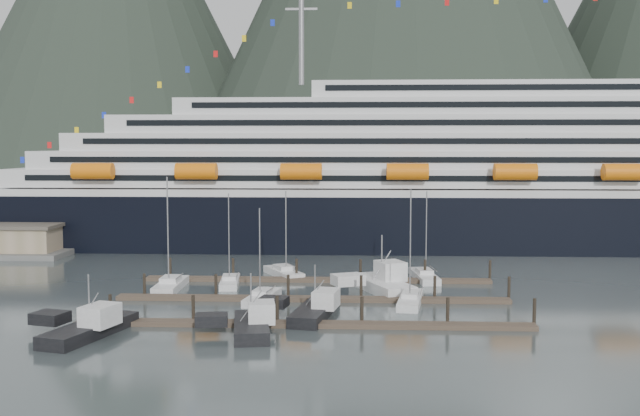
{
  "coord_description": "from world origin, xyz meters",
  "views": [
    {
      "loc": [
        0.32,
        -86.78,
        18.92
      ],
      "look_at": [
        -4.93,
        22.0,
        9.79
      ],
      "focal_mm": 42.0,
      "sensor_mm": 36.0,
      "label": 1
    }
  ],
  "objects_px": {
    "trawler_c": "(314,309)",
    "sailboat_g": "(424,277)",
    "trawler_a": "(88,327)",
    "trawler_b": "(250,325)",
    "sailboat_c": "(262,298)",
    "sailboat_e": "(230,282)",
    "sailboat_a": "(171,286)",
    "sailboat_d": "(410,300)",
    "cruise_ship": "(514,182)",
    "trawler_e": "(381,284)",
    "sailboat_f": "(284,273)"
  },
  "relations": [
    {
      "from": "trawler_c",
      "to": "trawler_e",
      "type": "relative_size",
      "value": 0.99
    },
    {
      "from": "sailboat_e",
      "to": "sailboat_g",
      "type": "relative_size",
      "value": 0.99
    },
    {
      "from": "sailboat_a",
      "to": "sailboat_d",
      "type": "bearing_deg",
      "value": -104.82
    },
    {
      "from": "cruise_ship",
      "to": "trawler_c",
      "type": "distance_m",
      "value": 70.3
    },
    {
      "from": "trawler_a",
      "to": "trawler_c",
      "type": "distance_m",
      "value": 23.9
    },
    {
      "from": "sailboat_a",
      "to": "trawler_b",
      "type": "distance_m",
      "value": 26.43
    },
    {
      "from": "sailboat_a",
      "to": "sailboat_d",
      "type": "relative_size",
      "value": 1.08
    },
    {
      "from": "sailboat_d",
      "to": "trawler_c",
      "type": "distance_m",
      "value": 13.34
    },
    {
      "from": "sailboat_a",
      "to": "trawler_a",
      "type": "relative_size",
      "value": 1.2
    },
    {
      "from": "trawler_e",
      "to": "trawler_b",
      "type": "bearing_deg",
      "value": 125.48
    },
    {
      "from": "sailboat_d",
      "to": "sailboat_e",
      "type": "bearing_deg",
      "value": 73.77
    },
    {
      "from": "sailboat_f",
      "to": "sailboat_g",
      "type": "xyz_separation_m",
      "value": [
        20.13,
        -1.74,
        -0.01
      ]
    },
    {
      "from": "sailboat_a",
      "to": "sailboat_e",
      "type": "height_order",
      "value": "sailboat_a"
    },
    {
      "from": "trawler_c",
      "to": "sailboat_g",
      "type": "bearing_deg",
      "value": -21.44
    },
    {
      "from": "trawler_a",
      "to": "trawler_c",
      "type": "relative_size",
      "value": 1.0
    },
    {
      "from": "sailboat_c",
      "to": "sailboat_e",
      "type": "relative_size",
      "value": 0.92
    },
    {
      "from": "trawler_c",
      "to": "trawler_e",
      "type": "distance_m",
      "value": 16.85
    },
    {
      "from": "sailboat_f",
      "to": "trawler_b",
      "type": "height_order",
      "value": "sailboat_f"
    },
    {
      "from": "trawler_a",
      "to": "trawler_b",
      "type": "height_order",
      "value": "trawler_a"
    },
    {
      "from": "sailboat_e",
      "to": "trawler_e",
      "type": "relative_size",
      "value": 0.99
    },
    {
      "from": "trawler_b",
      "to": "trawler_c",
      "type": "height_order",
      "value": "trawler_b"
    },
    {
      "from": "sailboat_c",
      "to": "sailboat_f",
      "type": "height_order",
      "value": "sailboat_f"
    },
    {
      "from": "cruise_ship",
      "to": "trawler_b",
      "type": "relative_size",
      "value": 19.42
    },
    {
      "from": "sailboat_g",
      "to": "trawler_b",
      "type": "bearing_deg",
      "value": 140.57
    },
    {
      "from": "sailboat_f",
      "to": "trawler_a",
      "type": "xyz_separation_m",
      "value": [
        -16.09,
        -34.95,
        0.46
      ]
    },
    {
      "from": "cruise_ship",
      "to": "sailboat_e",
      "type": "relative_size",
      "value": 16.23
    },
    {
      "from": "sailboat_e",
      "to": "trawler_a",
      "type": "bearing_deg",
      "value": 154.85
    },
    {
      "from": "sailboat_c",
      "to": "sailboat_d",
      "type": "bearing_deg",
      "value": -82.65
    },
    {
      "from": "cruise_ship",
      "to": "sailboat_e",
      "type": "xyz_separation_m",
      "value": [
        -46.77,
        -42.25,
        -11.63
      ]
    },
    {
      "from": "trawler_e",
      "to": "trawler_a",
      "type": "bearing_deg",
      "value": 106.32
    },
    {
      "from": "trawler_a",
      "to": "trawler_b",
      "type": "relative_size",
      "value": 1.19
    },
    {
      "from": "sailboat_e",
      "to": "trawler_b",
      "type": "xyz_separation_m",
      "value": [
        6.44,
        -25.88,
        0.47
      ]
    },
    {
      "from": "cruise_ship",
      "to": "sailboat_f",
      "type": "xyz_separation_m",
      "value": [
        -40.14,
        -34.95,
        -11.62
      ]
    },
    {
      "from": "sailboat_c",
      "to": "sailboat_g",
      "type": "distance_m",
      "value": 26.29
    },
    {
      "from": "sailboat_a",
      "to": "sailboat_c",
      "type": "height_order",
      "value": "sailboat_a"
    },
    {
      "from": "sailboat_c",
      "to": "trawler_b",
      "type": "distance_m",
      "value": 15.74
    },
    {
      "from": "sailboat_f",
      "to": "trawler_c",
      "type": "xyz_separation_m",
      "value": [
        5.8,
        -25.36,
        0.41
      ]
    },
    {
      "from": "sailboat_c",
      "to": "trawler_e",
      "type": "xyz_separation_m",
      "value": [
        14.61,
        7.0,
        0.59
      ]
    },
    {
      "from": "cruise_ship",
      "to": "trawler_e",
      "type": "xyz_separation_m",
      "value": [
        -26.46,
        -45.42,
        -11.04
      ]
    },
    {
      "from": "sailboat_d",
      "to": "trawler_b",
      "type": "relative_size",
      "value": 1.32
    },
    {
      "from": "sailboat_g",
      "to": "trawler_c",
      "type": "height_order",
      "value": "sailboat_g"
    },
    {
      "from": "sailboat_a",
      "to": "sailboat_f",
      "type": "distance_m",
      "value": 17.51
    },
    {
      "from": "sailboat_d",
      "to": "sailboat_e",
      "type": "xyz_separation_m",
      "value": [
        -23.63,
        10.83,
        -0.01
      ]
    },
    {
      "from": "sailboat_c",
      "to": "trawler_e",
      "type": "bearing_deg",
      "value": -54.95
    },
    {
      "from": "sailboat_c",
      "to": "sailboat_g",
      "type": "xyz_separation_m",
      "value": [
        21.06,
        15.74,
        0.01
      ]
    },
    {
      "from": "trawler_b",
      "to": "trawler_c",
      "type": "distance_m",
      "value": 9.85
    },
    {
      "from": "sailboat_a",
      "to": "sailboat_g",
      "type": "height_order",
      "value": "sailboat_a"
    },
    {
      "from": "sailboat_c",
      "to": "sailboat_e",
      "type": "distance_m",
      "value": 11.66
    },
    {
      "from": "sailboat_c",
      "to": "trawler_b",
      "type": "height_order",
      "value": "sailboat_c"
    },
    {
      "from": "sailboat_c",
      "to": "trawler_a",
      "type": "height_order",
      "value": "sailboat_c"
    }
  ]
}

